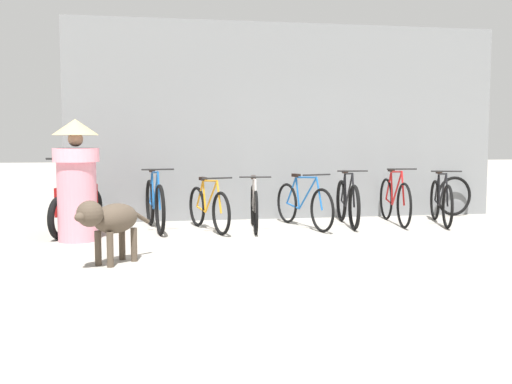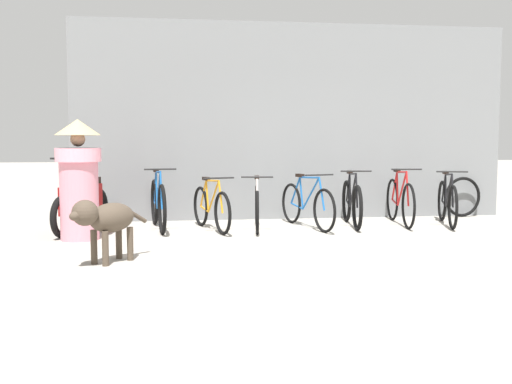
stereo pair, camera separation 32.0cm
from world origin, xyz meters
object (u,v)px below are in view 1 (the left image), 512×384
bicycle_6 (441,202)px  spare_tire_left (454,196)px  bicycle_1 (208,208)px  bicycle_0 (155,205)px  bicycle_2 (254,207)px  bicycle_4 (347,203)px  motorcycle (77,202)px  bicycle_3 (304,205)px  person_in_robes (77,177)px  stray_dog (110,220)px  bicycle_5 (395,200)px

bicycle_6 → spare_tire_left: (0.72, 0.92, -0.01)m
bicycle_1 → bicycle_0: bearing=-121.4°
bicycle_2 → bicycle_6: 3.02m
bicycle_1 → bicycle_4: bicycle_4 is taller
bicycle_4 → motorcycle: bearing=-82.5°
bicycle_2 → bicycle_4: bearing=103.0°
bicycle_4 → spare_tire_left: bicycle_4 is taller
bicycle_1 → bicycle_3: 1.47m
motorcycle → person_in_robes: bearing=23.4°
person_in_robes → stray_dog: bearing=96.4°
bicycle_5 → spare_tire_left: (1.43, 0.76, -0.03)m
bicycle_3 → bicycle_5: (1.53, 0.13, 0.03)m
bicycle_0 → bicycle_6: bearing=80.2°
bicycle_2 → bicycle_1: bearing=-82.3°
person_in_robes → bicycle_2: bearing=-177.7°
bicycle_2 → bicycle_3: size_ratio=0.95×
bicycle_1 → stray_dog: (-1.27, -2.24, 0.16)m
bicycle_3 → bicycle_6: bearing=74.5°
bicycle_0 → person_in_robes: (-1.02, -0.81, 0.46)m
motorcycle → bicycle_1: bearing=102.3°
stray_dog → person_in_robes: 1.76m
bicycle_3 → bicycle_6: 2.24m
bicycle_4 → bicycle_1: bearing=-78.5°
bicycle_3 → bicycle_6: size_ratio=1.06×
bicycle_1 → bicycle_3: bearing=76.6°
bicycle_6 → motorcycle: (-5.59, 0.11, 0.08)m
bicycle_1 → bicycle_5: 3.00m
bicycle_4 → bicycle_6: (1.51, -0.12, -0.00)m
bicycle_2 → bicycle_5: bicycle_5 is taller
bicycle_0 → motorcycle: bearing=-94.1°
bicycle_1 → bicycle_6: bearing=74.6°
bicycle_6 → person_in_robes: bearing=-67.6°
bicycle_3 → bicycle_4: (0.73, 0.09, 0.01)m
bicycle_0 → bicycle_6: (4.49, -0.17, -0.02)m
bicycle_4 → motorcycle: size_ratio=0.96×
bicycle_0 → bicycle_1: bearing=67.1°
bicycle_5 → stray_dog: 4.92m
bicycle_1 → bicycle_5: bicycle_5 is taller
bicycle_2 → stray_dog: bicycle_2 is taller
bicycle_2 → stray_dog: (-1.96, -2.25, 0.15)m
bicycle_6 → stray_dog: bicycle_6 is taller
bicycle_5 → person_in_robes: size_ratio=1.05×
bicycle_4 → bicycle_2: bearing=-76.9°
motorcycle → person_in_robes: 0.85m
bicycle_4 → bicycle_0: bearing=-83.7°
bicycle_3 → spare_tire_left: bicycle_3 is taller
bicycle_5 → spare_tire_left: size_ratio=2.41×
bicycle_1 → person_in_robes: size_ratio=0.95×
motorcycle → person_in_robes: (0.09, -0.74, 0.40)m
bicycle_2 → motorcycle: size_ratio=0.92×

